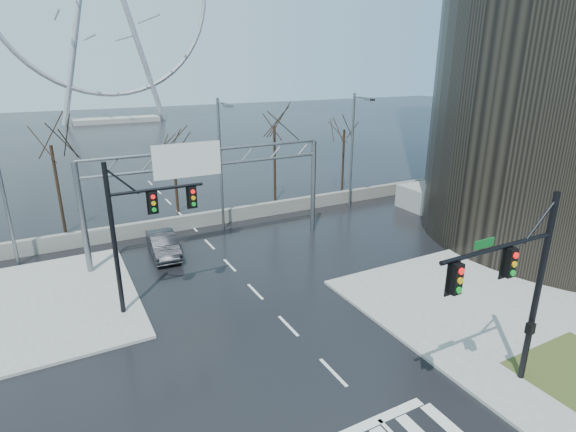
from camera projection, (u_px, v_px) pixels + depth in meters
ground at (333, 372)px, 18.84m from camera, size 260.00×260.00×0.00m
sidewalk_right_ext at (464, 295)px, 24.94m from camera, size 12.00×10.00×0.15m
sidewalk_far at (36, 305)px, 23.93m from camera, size 10.00×12.00×0.15m
tower_podium at (567, 204)px, 38.13m from camera, size 22.00×18.00×2.00m
barrier_wall at (193, 221)px, 35.37m from camera, size 52.00×0.50×1.10m
signal_mast_near at (519, 280)px, 16.19m from camera, size 5.52×0.41×8.00m
signal_mast_far at (136, 223)px, 22.16m from camera, size 4.72×0.41×8.00m
sign_gantry at (205, 178)px, 29.51m from camera, size 16.36×0.40×7.60m
streetlight_left at (0, 177)px, 26.77m from camera, size 0.50×2.55×10.00m
streetlight_mid at (222, 156)px, 33.02m from camera, size 0.50×2.55×10.00m
streetlight_right at (355, 143)px, 38.37m from camera, size 0.50×2.55×10.00m
tree_left at (53, 156)px, 32.54m from camera, size 3.75×3.75×7.50m
tree_center at (173, 153)px, 37.65m from camera, size 3.25×3.25×6.50m
tree_right at (274, 135)px, 40.49m from camera, size 3.90×3.90×7.80m
tree_far_right at (344, 137)px, 44.74m from camera, size 3.40×3.40×6.80m
car at (163, 244)px, 30.15m from camera, size 1.92×4.82×1.56m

